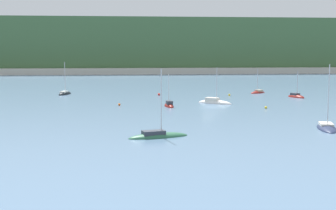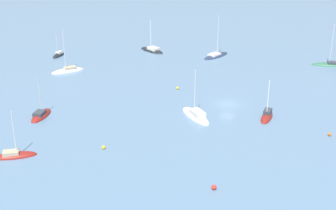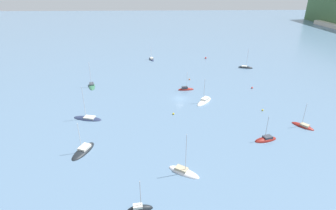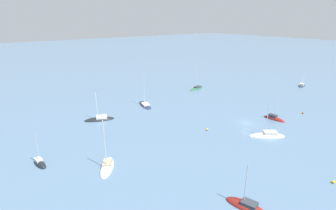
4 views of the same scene
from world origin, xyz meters
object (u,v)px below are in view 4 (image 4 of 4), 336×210
sailboat_1 (246,206)px  sailboat_0 (107,167)px  sailboat_9 (267,136)px  sailboat_8 (302,86)px  mooring_buoy_1 (333,182)px  sailboat_6 (145,105)px  sailboat_2 (40,164)px  sailboat_10 (197,89)px  sailboat_3 (274,119)px  sailboat_4 (100,119)px  mooring_buoy_3 (207,129)px  mooring_buoy_2 (303,113)px

sailboat_1 → sailboat_0: bearing=12.1°
sailboat_9 → sailboat_1: bearing=64.3°
sailboat_8 → mooring_buoy_1: (61.02, 36.12, 0.15)m
sailboat_0 → sailboat_6: 36.42m
sailboat_0 → mooring_buoy_1: sailboat_0 is taller
sailboat_2 → sailboat_10: sailboat_10 is taller
sailboat_8 → sailboat_10: sailboat_10 is taller
sailboat_3 → mooring_buoy_1: 29.17m
sailboat_9 → sailboat_10: size_ratio=0.90×
sailboat_4 → mooring_buoy_1: size_ratio=15.50×
sailboat_1 → sailboat_4: 45.99m
sailboat_8 → sailboat_3: bearing=-177.7°
sailboat_9 → mooring_buoy_3: sailboat_9 is taller
sailboat_0 → mooring_buoy_1: bearing=79.6°
sailboat_0 → sailboat_4: (-8.69, -23.48, -0.00)m
sailboat_4 → sailboat_6: (-16.51, -2.81, -0.02)m
sailboat_3 → sailboat_8: (-42.43, -13.64, -0.00)m
sailboat_3 → sailboat_9: size_ratio=0.84×
sailboat_2 → sailboat_10: (-61.81, -22.18, 0.00)m
sailboat_1 → sailboat_3: bearing=-79.5°
sailboat_4 → mooring_buoy_3: size_ratio=15.67×
sailboat_6 → sailboat_0: bearing=151.1°
mooring_buoy_3 → mooring_buoy_1: bearing=92.7°
sailboat_1 → sailboat_4: size_ratio=0.90×
sailboat_6 → mooring_buoy_1: sailboat_6 is taller
sailboat_2 → mooring_buoy_2: bearing=68.6°
sailboat_10 → mooring_buoy_1: (23.73, 58.76, 0.17)m
sailboat_3 → sailboat_6: size_ratio=0.73×
sailboat_1 → sailboat_9: size_ratio=0.84×
sailboat_0 → sailboat_4: size_ratio=1.21×
sailboat_2 → mooring_buoy_2: 69.56m
sailboat_6 → mooring_buoy_3: sailboat_6 is taller
sailboat_6 → mooring_buoy_1: (-3.13, 54.04, 0.19)m
sailboat_6 → sailboat_9: (-10.58, 36.71, 0.03)m
sailboat_1 → mooring_buoy_1: size_ratio=13.94×
sailboat_10 → mooring_buoy_2: (-5.71, 38.89, 0.17)m
sailboat_0 → sailboat_4: bearing=-166.3°
sailboat_3 → mooring_buoy_2: 11.16m
sailboat_2 → sailboat_9: (-45.53, 19.26, 0.02)m
sailboat_2 → sailboat_9: 49.44m
sailboat_9 → sailboat_8: bearing=-122.8°
sailboat_0 → mooring_buoy_3: 27.01m
sailboat_8 → mooring_buoy_2: bearing=-168.3°
sailboat_4 → mooring_buoy_3: bearing=150.2°
sailboat_6 → mooring_buoy_2: size_ratio=19.75×
sailboat_10 → sailboat_2: bearing=5.0°
sailboat_1 → sailboat_3: 39.16m
sailboat_3 → sailboat_1: bearing=-68.9°
mooring_buoy_1 → sailboat_6: bearing=-86.7°
mooring_buoy_3 → sailboat_8: bearing=-172.9°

